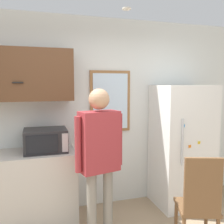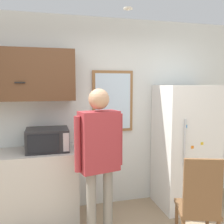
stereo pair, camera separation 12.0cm
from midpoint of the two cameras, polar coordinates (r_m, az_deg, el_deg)
The scene contains 7 objects.
back_wall at distance 3.57m, azimuth -7.31°, elevation -0.49°, with size 6.00×0.06×2.70m.
microwave at distance 3.25m, azimuth -15.97°, elevation -6.22°, with size 0.52×0.43×0.28m.
person at distance 2.80m, azimuth -4.08°, elevation -8.48°, with size 0.57×0.31×1.73m.
refrigerator at distance 3.81m, azimuth 14.80°, elevation -7.41°, with size 0.79×0.68×1.76m.
chair at distance 2.87m, azimuth 18.12°, elevation -18.77°, with size 0.51×0.51×1.06m.
window at distance 3.60m, azimuth -1.38°, elevation 2.46°, with size 0.59×0.05×0.88m.
ceiling_light at distance 3.26m, azimuth 2.22°, elevation 22.54°, with size 0.11×0.11×0.01m.
Camera 1 is at (-0.66, -1.63, 1.77)m, focal length 40.00 mm.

